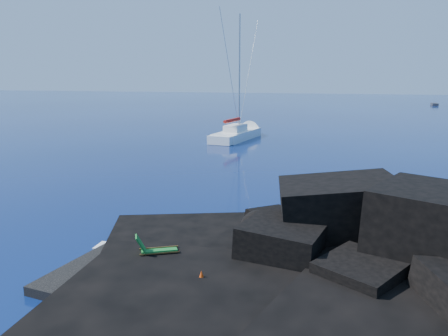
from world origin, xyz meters
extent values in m
plane|color=#030D35|center=(0.00, 0.00, 0.00)|extent=(400.00, 400.00, 0.00)
cube|color=black|center=(4.50, 0.50, 0.00)|extent=(9.08, 6.86, 0.70)
cube|color=silver|center=(6.51, 1.81, 0.37)|extent=(1.89, 1.09, 0.05)
cone|color=#D03D0A|center=(5.75, -0.05, 0.61)|extent=(0.42, 0.42, 0.52)
cube|color=#2A2B30|center=(29.35, 117.70, 0.00)|extent=(1.52, 4.74, 0.63)
camera|label=1|loc=(10.68, -13.14, 7.36)|focal=35.00mm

